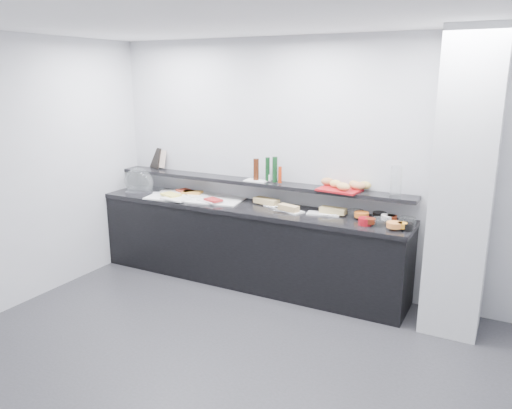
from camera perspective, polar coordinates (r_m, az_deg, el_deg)
The scene contains 56 objects.
ground at distance 4.20m, azimuth -4.03°, elevation -18.64°, with size 5.00×5.00×0.00m, color #2D2D30.
back_wall at distance 5.40m, azimuth 6.99°, elevation 4.34°, with size 5.00×0.02×2.70m, color #B3B5BA.
ceiling at distance 3.54m, azimuth -4.85°, elevation 21.04°, with size 5.00×5.00×0.00m, color white.
column at distance 4.73m, azimuth 22.61°, elevation 1.87°, with size 0.50×0.50×2.70m, color silver.
buffet_cabinet at distance 5.66m, azimuth -1.06°, elevation -4.79°, with size 3.60×0.60×0.85m, color black.
counter_top at distance 5.52m, azimuth -1.08°, elevation -0.38°, with size 3.62×0.62×0.05m, color black.
wall_shelf at distance 5.61m, azimuth -0.23°, elevation 2.55°, with size 3.60×0.25×0.04m, color black.
cloche_base at distance 6.29m, azimuth -12.49°, elevation 1.56°, with size 0.42×0.28×0.04m, color silver.
cloche_dome at distance 6.34m, azimuth -13.24°, elevation 2.58°, with size 0.37×0.25×0.34m, color white.
linen_runner at distance 5.90m, azimuth -6.80°, elevation 0.83°, with size 1.13×0.54×0.01m, color silver.
platter_meat_a at distance 6.12m, azimuth -8.40°, elevation 1.41°, with size 0.30×0.20×0.01m, color white.
food_meat_a at distance 6.10m, azimuth -8.07°, elevation 1.55°, with size 0.22×0.14×0.02m, color maroon.
platter_salmon at distance 5.97m, azimuth -7.05°, elevation 1.13°, with size 0.29×0.19×0.01m, color white.
food_salmon at distance 6.01m, azimuth -7.29°, elevation 1.39°, with size 0.23×0.15×0.02m, color orange.
platter_cheese at distance 5.81m, azimuth -9.12°, elevation 0.67°, with size 0.32×0.21×0.01m, color white.
food_cheese at distance 5.93m, azimuth -9.71°, elevation 1.12°, with size 0.23×0.15×0.02m, color #ECDA5B.
platter_meat_b at distance 5.67m, azimuth -5.26°, elevation 0.45°, with size 0.27×0.18×0.01m, color white.
food_meat_b at distance 5.62m, azimuth -4.90°, elevation 0.53°, with size 0.20×0.13×0.02m, color maroon.
sandwich_plate_left at distance 5.42m, azimuth 2.70°, elevation -0.32°, with size 0.36×0.16×0.01m, color white.
sandwich_food_left at distance 5.53m, azimuth 1.20°, elevation 0.39°, with size 0.30×0.11×0.06m, color tan.
tongs_left at distance 5.40m, azimuth 1.96°, elevation -0.24°, with size 0.01×0.01×0.16m, color #B8BAC0.
sandwich_plate_mid at distance 5.31m, azimuth 3.82°, elevation -0.66°, with size 0.33×0.14×0.01m, color white.
sandwich_food_mid at distance 5.26m, azimuth 3.74°, elevation -0.38°, with size 0.23×0.09×0.06m, color tan.
tongs_mid at distance 5.22m, azimuth 2.73°, elevation -0.77°, with size 0.01×0.01×0.16m, color silver.
sandwich_plate_right at distance 5.21m, azimuth 7.71°, elevation -1.07°, with size 0.34×0.14×0.01m, color silver.
sandwich_food_right at distance 5.21m, azimuth 8.80°, elevation -0.67°, with size 0.27×0.10×0.06m, color tan.
tongs_right at distance 5.13m, azimuth 8.39°, elevation -1.19°, with size 0.01×0.01×0.16m, color #B3B7BB.
bowl_glass_fruit at distance 5.17m, azimuth 11.28°, elevation -1.01°, with size 0.17×0.17×0.07m, color silver.
fill_glass_fruit at distance 5.10m, azimuth 11.97°, elevation -1.14°, with size 0.14×0.14×0.05m, color #C95E1B.
bowl_black_jam at distance 5.14m, azimuth 13.93°, elevation -1.25°, with size 0.14×0.14×0.07m, color black.
fill_black_jam at distance 5.05m, azimuth 15.24°, elevation -1.49°, with size 0.10×0.10×0.05m, color #51190B.
bowl_glass_cream at distance 5.02m, azimuth 16.88°, elevation -1.85°, with size 0.16×0.16×0.07m, color white.
fill_glass_cream at distance 5.06m, azimuth 14.89°, elevation -1.43°, with size 0.14×0.14×0.05m, color silver.
bowl_red_jam at distance 4.91m, azimuth 12.34°, elevation -1.90°, with size 0.13×0.13×0.07m, color maroon.
fill_red_jam at distance 4.89m, azimuth 12.94°, elevation -1.84°, with size 0.10×0.10×0.05m, color #511A0B.
bowl_glass_salmon at distance 4.93m, azimuth 14.02°, elevation -1.95°, with size 0.16×0.16×0.07m, color white.
fill_glass_salmon at distance 4.82m, azimuth 15.53°, elevation -2.25°, with size 0.14×0.14×0.05m, color orange.
bowl_black_fruit at distance 4.84m, azimuth 16.92°, elevation -2.46°, with size 0.10×0.10×0.07m, color black.
fill_black_fruit at distance 4.83m, azimuth 16.38°, elevation -2.30°, with size 0.09×0.09×0.05m, color orange.
framed_print at distance 6.52m, azimuth -11.51°, elevation 5.28°, with size 0.25×0.02×0.26m, color black.
print_art at distance 6.41m, azimuth -10.86°, elevation 5.15°, with size 0.19×0.00×0.22m, color #C6A28F.
condiment_tray at distance 5.58m, azimuth 0.03°, elevation 2.75°, with size 0.25×0.16×0.01m, color white.
bottle_green_a at distance 5.53m, azimuth 1.33°, elevation 4.08°, with size 0.05×0.05×0.26m, color black.
bottle_brown at distance 5.57m, azimuth 0.01°, elevation 4.04°, with size 0.06×0.06×0.24m, color #3D180B.
bottle_green_b at distance 5.45m, azimuth 2.17°, elevation 4.03°, with size 0.05×0.05×0.28m, color #0E3316.
bottle_hot at distance 5.42m, azimuth 2.76°, elevation 3.41°, with size 0.04×0.04×0.18m, color #A5290B.
shaker_salt at distance 5.52m, azimuth 1.60°, elevation 3.05°, with size 0.03×0.03×0.07m, color white.
shaker_pepper at distance 5.51m, azimuth 2.14°, elevation 3.03°, with size 0.03×0.03×0.07m, color white.
bread_tray at distance 5.19m, azimuth 9.52°, elevation 1.68°, with size 0.42×0.29×0.02m, color #A01117.
bread_roll_nw at distance 5.32m, azimuth 8.15°, elevation 2.63°, with size 0.13×0.08×0.08m, color #AC7041.
bread_roll_n at distance 5.22m, azimuth 11.15°, elevation 2.26°, with size 0.12×0.08×0.08m, color #BB8747.
bread_roll_ne at distance 5.20m, azimuth 12.34°, elevation 2.16°, with size 0.13×0.08×0.08m, color #B99A46.
bread_roll_sw at distance 5.10m, azimuth 9.95°, elevation 2.03°, with size 0.16×0.10×0.08m, color tan.
bread_roll_midw at distance 5.22m, azimuth 9.09°, elevation 2.36°, with size 0.13×0.09×0.08m, color gold.
bread_roll_mide at distance 5.17m, azimuth 11.60°, elevation 2.11°, with size 0.15×0.10×0.08m, color #BE7A48.
carafe at distance 5.02m, azimuth 15.73°, elevation 2.55°, with size 0.11×0.11×0.30m, color silver.
Camera 1 is at (1.89, -2.97, 2.30)m, focal length 35.00 mm.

